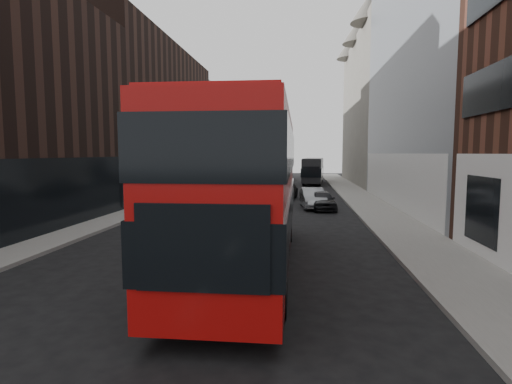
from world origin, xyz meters
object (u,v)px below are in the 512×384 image
(street_lamp, at_px, (140,148))
(red_bus, at_px, (247,184))
(grey_bus, at_px, (313,170))
(car_c, at_px, (283,190))
(car_b, at_px, (313,198))
(car_a, at_px, (322,200))

(street_lamp, xyz_separation_m, red_bus, (9.02, -12.91, -1.36))
(street_lamp, relative_size, grey_bus, 0.70)
(red_bus, bearing_deg, street_lamp, 124.46)
(grey_bus, bearing_deg, car_c, -95.16)
(red_bus, bearing_deg, car_b, 79.70)
(red_bus, distance_m, car_c, 20.17)
(car_a, bearing_deg, grey_bus, 83.08)
(street_lamp, relative_size, car_b, 1.65)
(street_lamp, distance_m, red_bus, 15.81)
(street_lamp, distance_m, car_b, 12.31)
(car_a, distance_m, car_c, 6.55)
(car_a, height_order, car_b, car_b)
(red_bus, bearing_deg, grey_bus, 84.50)
(grey_bus, height_order, car_a, grey_bus)
(car_c, bearing_deg, car_b, -60.21)
(red_bus, relative_size, car_c, 2.38)
(car_c, bearing_deg, grey_bus, 85.55)
(car_b, xyz_separation_m, car_c, (-2.30, 5.05, 0.07))
(car_a, xyz_separation_m, car_c, (-2.92, 5.86, 0.11))
(car_a, bearing_deg, car_b, 120.49)
(street_lamp, bearing_deg, car_b, 10.25)
(red_bus, relative_size, car_b, 2.98)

